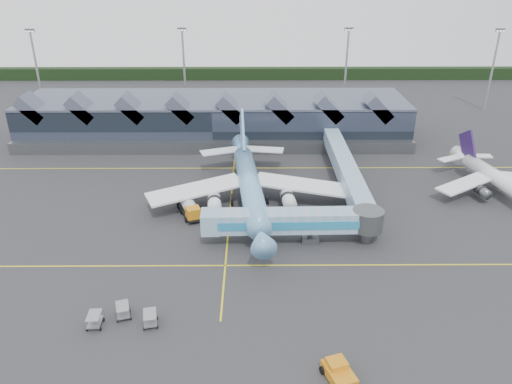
{
  "coord_description": "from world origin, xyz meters",
  "views": [
    {
      "loc": [
        3.97,
        -67.76,
        40.16
      ],
      "look_at": [
        4.49,
        5.93,
        5.0
      ],
      "focal_mm": 35.0,
      "sensor_mm": 36.0,
      "label": 1
    }
  ],
  "objects_px": {
    "main_airliner": "(249,184)",
    "jet_bridge": "(302,221)",
    "pushback_tug": "(339,373)",
    "regional_jet": "(497,178)",
    "fuel_truck": "(188,204)"
  },
  "relations": [
    {
      "from": "fuel_truck",
      "to": "regional_jet",
      "type": "bearing_deg",
      "value": -13.52
    },
    {
      "from": "regional_jet",
      "to": "jet_bridge",
      "type": "xyz_separation_m",
      "value": [
        -37.38,
        -17.29,
        0.6
      ]
    },
    {
      "from": "fuel_truck",
      "to": "pushback_tug",
      "type": "relative_size",
      "value": 1.8
    },
    {
      "from": "main_airliner",
      "to": "jet_bridge",
      "type": "relative_size",
      "value": 1.52
    },
    {
      "from": "fuel_truck",
      "to": "pushback_tug",
      "type": "height_order",
      "value": "fuel_truck"
    },
    {
      "from": "pushback_tug",
      "to": "fuel_truck",
      "type": "bearing_deg",
      "value": 99.65
    },
    {
      "from": "main_airliner",
      "to": "fuel_truck",
      "type": "relative_size",
      "value": 4.77
    },
    {
      "from": "main_airliner",
      "to": "regional_jet",
      "type": "height_order",
      "value": "main_airliner"
    },
    {
      "from": "jet_bridge",
      "to": "pushback_tug",
      "type": "relative_size",
      "value": 5.64
    },
    {
      "from": "main_airliner",
      "to": "jet_bridge",
      "type": "xyz_separation_m",
      "value": [
        8.11,
        -13.06,
        -0.37
      ]
    },
    {
      "from": "main_airliner",
      "to": "regional_jet",
      "type": "relative_size",
      "value": 1.54
    },
    {
      "from": "jet_bridge",
      "to": "fuel_truck",
      "type": "relative_size",
      "value": 3.14
    },
    {
      "from": "regional_jet",
      "to": "jet_bridge",
      "type": "bearing_deg",
      "value": -167.38
    },
    {
      "from": "pushback_tug",
      "to": "regional_jet",
      "type": "bearing_deg",
      "value": 32.69
    },
    {
      "from": "regional_jet",
      "to": "fuel_truck",
      "type": "height_order",
      "value": "regional_jet"
    }
  ]
}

